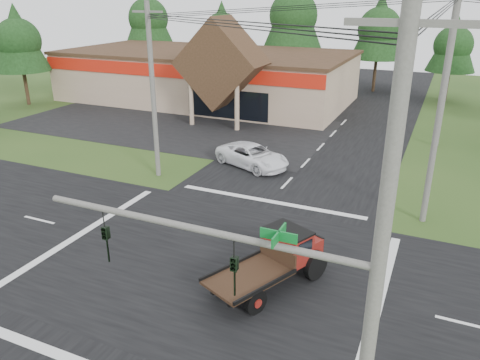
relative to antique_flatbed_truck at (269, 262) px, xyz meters
The scene contains 18 objects.
ground 3.13m from the antique_flatbed_truck, 166.63° to the left, with size 120.00×120.00×0.00m, color #284518.
road_ns 3.13m from the antique_flatbed_truck, 166.63° to the left, with size 12.00×120.00×0.02m, color black.
road_ew 3.13m from the antique_flatbed_truck, 166.63° to the left, with size 120.00×12.00×0.02m, color black.
parking_apron 25.93m from the antique_flatbed_truck, 130.58° to the left, with size 28.00×14.00×0.02m, color black.
cvs_building 35.53m from the antique_flatbed_truck, 121.53° to the left, with size 30.40×18.20×9.19m.
traffic_signal_mast 8.15m from the antique_flatbed_truck, 66.52° to the right, with size 8.12×0.24×7.00m.
utility_pole_nr 9.42m from the antique_flatbed_truck, 55.74° to the right, with size 2.00×0.30×11.00m.
utility_pole_nw 14.54m from the antique_flatbed_truck, 141.36° to the left, with size 2.00×0.30×10.50m.
utility_pole_ne 11.17m from the antique_flatbed_truck, 59.33° to the left, with size 2.00×0.30×11.50m.
utility_pole_n 23.71m from the antique_flatbed_truck, 77.22° to the left, with size 2.00×0.30×11.20m.
tree_row_a 52.75m from the antique_flatbed_truck, 128.93° to the left, with size 6.72×6.72×12.12m.
tree_row_b 48.74m from the antique_flatbed_truck, 118.17° to the left, with size 5.60×5.60×10.10m.
tree_row_c 44.28m from the antique_flatbed_truck, 107.14° to the left, with size 7.28×7.28×13.13m.
tree_row_d 43.23m from the antique_flatbed_truck, 93.83° to the left, with size 6.16×6.16×11.11m.
tree_row_e 41.30m from the antique_flatbed_truck, 82.79° to the left, with size 5.04×5.04×9.09m.
tree_side_w 40.91m from the antique_flatbed_truck, 149.32° to the left, with size 5.60×5.60×10.10m.
antique_flatbed_truck is the anchor object (origin of this frame).
white_pickup 14.01m from the antique_flatbed_truck, 115.28° to the left, with size 2.45×5.31×1.48m, color white.
Camera 1 is at (8.20, -15.48, 10.81)m, focal length 35.00 mm.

